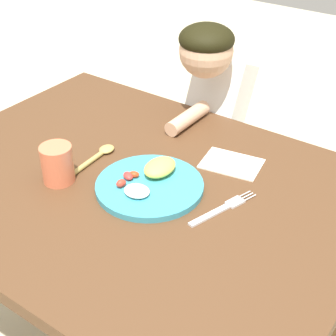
% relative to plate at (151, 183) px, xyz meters
% --- Properties ---
extents(dining_table, '(1.18, 0.89, 0.72)m').
position_rel_plate_xyz_m(dining_table, '(-0.06, -0.01, -0.11)').
color(dining_table, '#50331D').
rests_on(dining_table, ground_plane).
extents(plate, '(0.27, 0.27, 0.05)m').
position_rel_plate_xyz_m(plate, '(0.00, 0.00, 0.00)').
color(plate, teal).
rests_on(plate, dining_table).
extents(fork, '(0.08, 0.20, 0.01)m').
position_rel_plate_xyz_m(fork, '(0.19, 0.02, -0.01)').
color(fork, silver).
rests_on(fork, dining_table).
extents(spoon, '(0.04, 0.19, 0.02)m').
position_rel_plate_xyz_m(spoon, '(-0.20, 0.02, -0.01)').
color(spoon, tan).
rests_on(spoon, dining_table).
extents(drinking_cup, '(0.08, 0.08, 0.10)m').
position_rel_plate_xyz_m(drinking_cup, '(-0.21, -0.11, 0.04)').
color(drinking_cup, '#E1704B').
rests_on(drinking_cup, dining_table).
extents(person, '(0.19, 0.39, 1.01)m').
position_rel_plate_xyz_m(person, '(-0.11, 0.50, -0.18)').
color(person, '#394369').
rests_on(person, ground_plane).
extents(napkin, '(0.17, 0.14, 0.00)m').
position_rel_plate_xyz_m(napkin, '(0.11, 0.21, -0.01)').
color(napkin, white).
rests_on(napkin, dining_table).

